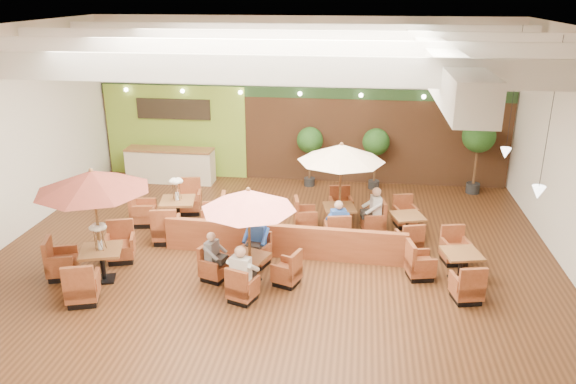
% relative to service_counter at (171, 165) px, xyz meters
% --- Properties ---
extents(room, '(14.04, 14.00, 5.52)m').
position_rel_service_counter_xyz_m(room, '(4.65, -3.88, 3.05)').
color(room, '#381E0F').
rests_on(room, ground).
extents(service_counter, '(3.00, 0.75, 1.18)m').
position_rel_service_counter_xyz_m(service_counter, '(0.00, 0.00, 0.00)').
color(service_counter, beige).
rests_on(service_counter, ground).
extents(booth_divider, '(6.08, 0.41, 0.84)m').
position_rel_service_counter_xyz_m(booth_divider, '(4.66, -5.21, -0.16)').
color(booth_divider, brown).
rests_on(booth_divider, ground).
extents(table_0, '(2.65, 2.79, 2.71)m').
position_rel_service_counter_xyz_m(table_0, '(0.68, -6.96, 1.34)').
color(table_0, brown).
rests_on(table_0, ground).
extents(table_1, '(2.37, 2.37, 2.30)m').
position_rel_service_counter_xyz_m(table_1, '(4.10, -6.59, 1.01)').
color(table_1, brown).
rests_on(table_1, ground).
extents(table_2, '(2.56, 2.56, 2.54)m').
position_rel_service_counter_xyz_m(table_2, '(5.97, -3.46, 1.15)').
color(table_2, brown).
rests_on(table_2, ground).
extents(table_3, '(2.84, 2.84, 1.59)m').
position_rel_service_counter_xyz_m(table_3, '(1.49, -3.76, -0.14)').
color(table_3, brown).
rests_on(table_3, ground).
extents(table_4, '(1.73, 2.50, 0.90)m').
position_rel_service_counter_xyz_m(table_4, '(8.58, -5.89, -0.25)').
color(table_4, brown).
rests_on(table_4, ground).
extents(table_5, '(0.97, 2.45, 0.87)m').
position_rel_service_counter_xyz_m(table_5, '(7.78, -3.74, -0.25)').
color(table_5, brown).
rests_on(table_5, ground).
extents(topiary_0, '(0.87, 0.87, 2.03)m').
position_rel_service_counter_xyz_m(topiary_0, '(4.79, 0.20, 0.93)').
color(topiary_0, black).
rests_on(topiary_0, ground).
extents(topiary_1, '(0.88, 0.88, 2.05)m').
position_rel_service_counter_xyz_m(topiary_1, '(6.95, 0.20, 0.95)').
color(topiary_1, black).
rests_on(topiary_1, ground).
extents(topiary_2, '(1.05, 1.05, 2.44)m').
position_rel_service_counter_xyz_m(topiary_2, '(10.17, 0.20, 1.23)').
color(topiary_2, black).
rests_on(topiary_2, ground).
extents(diner_0, '(0.46, 0.41, 0.86)m').
position_rel_service_counter_xyz_m(diner_0, '(4.10, -7.43, 0.20)').
color(diner_0, silver).
rests_on(diner_0, ground).
extents(diner_1, '(0.44, 0.38, 0.84)m').
position_rel_service_counter_xyz_m(diner_1, '(4.10, -5.75, 0.19)').
color(diner_1, blue).
rests_on(diner_1, ground).
extents(diner_2, '(0.35, 0.39, 0.72)m').
position_rel_service_counter_xyz_m(diner_2, '(3.26, -6.59, 0.15)').
color(diner_2, slate).
rests_on(diner_2, ground).
extents(diner_3, '(0.43, 0.39, 0.80)m').
position_rel_service_counter_xyz_m(diner_3, '(5.97, -4.39, 0.18)').
color(diner_3, blue).
rests_on(diner_3, ground).
extents(diner_4, '(0.40, 0.46, 0.86)m').
position_rel_service_counter_xyz_m(diner_4, '(6.89, -3.46, 0.20)').
color(diner_4, silver).
rests_on(diner_4, ground).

